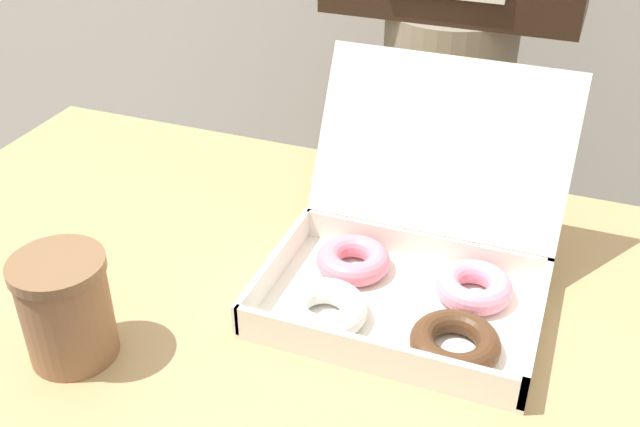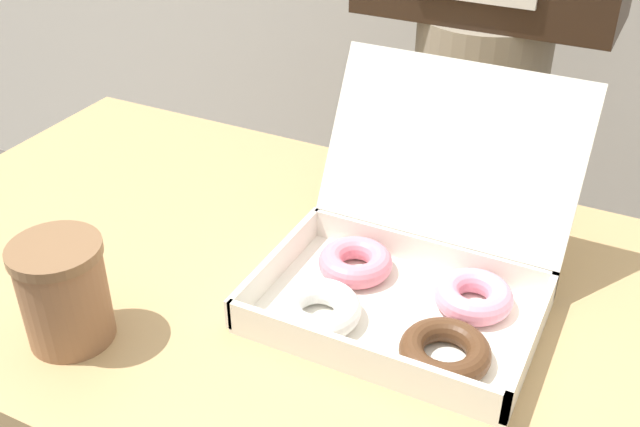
{
  "view_description": "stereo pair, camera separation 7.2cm",
  "coord_description": "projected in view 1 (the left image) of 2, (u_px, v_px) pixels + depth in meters",
  "views": [
    {
      "loc": [
        0.31,
        -0.68,
        1.32
      ],
      "look_at": [
        0.05,
        -0.01,
        0.86
      ],
      "focal_mm": 42.0,
      "sensor_mm": 36.0,
      "label": 1
    },
    {
      "loc": [
        0.38,
        -0.65,
        1.32
      ],
      "look_at": [
        0.05,
        -0.01,
        0.86
      ],
      "focal_mm": 42.0,
      "sensor_mm": 36.0,
      "label": 2
    }
  ],
  "objects": [
    {
      "name": "coffee_cup",
      "position": [
        66.0,
        308.0,
        0.78
      ],
      "size": [
        0.1,
        0.1,
        0.12
      ],
      "color": "#8C6042",
      "rests_on": "table"
    },
    {
      "name": "donut_box",
      "position": [
        407.0,
        270.0,
        0.87
      ],
      "size": [
        0.31,
        0.33,
        0.24
      ],
      "color": "white",
      "rests_on": "table"
    }
  ]
}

